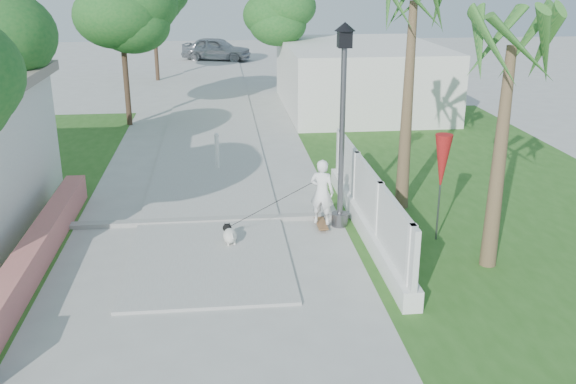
{
  "coord_description": "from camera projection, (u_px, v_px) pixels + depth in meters",
  "views": [
    {
      "loc": [
        0.32,
        -7.64,
        5.46
      ],
      "look_at": [
        1.66,
        4.76,
        1.1
      ],
      "focal_mm": 40.0,
      "sensor_mm": 36.0,
      "label": 1
    }
  ],
  "objects": [
    {
      "name": "dog",
      "position": [
        229.0,
        235.0,
        13.31
      ],
      "size": [
        0.38,
        0.62,
        0.43
      ],
      "rotation": [
        0.0,
        0.0,
        0.23
      ],
      "color": "silver",
      "rests_on": "ground"
    },
    {
      "name": "palm_far",
      "position": [
        413.0,
        15.0,
        14.03
      ],
      "size": [
        1.8,
        1.8,
        5.3
      ],
      "color": "brown",
      "rests_on": "ground"
    },
    {
      "name": "tree_path_far",
      "position": [
        153.0,
        3.0,
        31.78
      ],
      "size": [
        3.2,
        3.2,
        5.17
      ],
      "color": "#4C3826",
      "rests_on": "ground"
    },
    {
      "name": "tree_path_left",
      "position": [
        122.0,
        18.0,
        22.37
      ],
      "size": [
        3.4,
        3.4,
        5.23
      ],
      "color": "#4C3826",
      "rests_on": "ground"
    },
    {
      "name": "lattice_fence",
      "position": [
        367.0,
        210.0,
        13.8
      ],
      "size": [
        0.35,
        7.0,
        1.5
      ],
      "color": "white",
      "rests_on": "ground"
    },
    {
      "name": "building_right",
      "position": [
        359.0,
        77.0,
        26.01
      ],
      "size": [
        6.0,
        8.0,
        2.6
      ],
      "primitive_type": "cube",
      "color": "silver",
      "rests_on": "ground"
    },
    {
      "name": "parked_car",
      "position": [
        217.0,
        49.0,
        39.8
      ],
      "size": [
        4.57,
        2.96,
        1.45
      ],
      "primitive_type": "imported",
      "rotation": [
        0.0,
        0.0,
        1.25
      ],
      "color": "#B5B9BE",
      "rests_on": "ground"
    },
    {
      "name": "street_lamp",
      "position": [
        342.0,
        120.0,
        13.59
      ],
      "size": [
        0.44,
        0.44,
        4.44
      ],
      "color": "#59595E",
      "rests_on": "ground"
    },
    {
      "name": "ground",
      "position": [
        207.0,
        382.0,
        8.94
      ],
      "size": [
        90.0,
        90.0,
        0.0
      ],
      "primitive_type": "plane",
      "color": "#B7B7B2",
      "rests_on": "ground"
    },
    {
      "name": "palm_near",
      "position": [
        510.0,
        60.0,
        11.19
      ],
      "size": [
        1.8,
        1.8,
        4.7
      ],
      "color": "brown",
      "rests_on": "ground"
    },
    {
      "name": "grass_right",
      "position": [
        473.0,
        184.0,
        17.16
      ],
      "size": [
        8.0,
        20.0,
        0.01
      ],
      "primitive_type": "cube",
      "color": "#2C5C1D",
      "rests_on": "ground"
    },
    {
      "name": "skateboarder",
      "position": [
        284.0,
        202.0,
        13.81
      ],
      "size": [
        2.36,
        0.98,
        1.56
      ],
      "rotation": [
        0.0,
        0.0,
        2.73
      ],
      "color": "brown",
      "rests_on": "ground"
    },
    {
      "name": "patio_umbrella",
      "position": [
        442.0,
        164.0,
        13.09
      ],
      "size": [
        0.36,
        0.36,
        2.3
      ],
      "color": "#59595E",
      "rests_on": "ground"
    },
    {
      "name": "curb",
      "position": [
        210.0,
        220.0,
        14.55
      ],
      "size": [
        6.5,
        0.25,
        0.1
      ],
      "primitive_type": "cube",
      "color": "#999993",
      "rests_on": "ground"
    },
    {
      "name": "pink_wall",
      "position": [
        28.0,
        263.0,
        11.84
      ],
      "size": [
        0.45,
        8.2,
        0.8
      ],
      "color": "#C86669",
      "rests_on": "ground"
    },
    {
      "name": "bollard",
      "position": [
        217.0,
        150.0,
        18.15
      ],
      "size": [
        0.14,
        0.14,
        1.09
      ],
      "color": "white",
      "rests_on": "ground"
    },
    {
      "name": "tree_path_right",
      "position": [
        286.0,
        18.0,
        26.86
      ],
      "size": [
        3.0,
        3.0,
        4.79
      ],
      "color": "#4C3826",
      "rests_on": "ground"
    },
    {
      "name": "path_strip",
      "position": [
        212.0,
        101.0,
        27.7
      ],
      "size": [
        3.2,
        36.0,
        0.06
      ],
      "primitive_type": "cube",
      "color": "#B7B7B2",
      "rests_on": "ground"
    }
  ]
}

